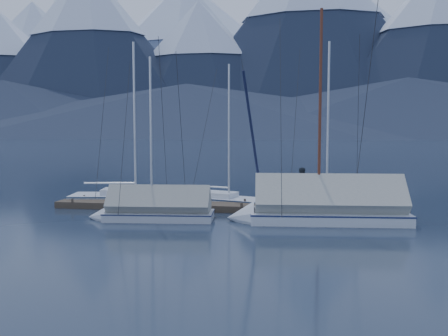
{
  "coord_description": "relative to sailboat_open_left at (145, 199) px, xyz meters",
  "views": [
    {
      "loc": [
        3.87,
        -21.85,
        4.16
      ],
      "look_at": [
        0.0,
        2.0,
        2.2
      ],
      "focal_mm": 38.0,
      "sensor_mm": 36.0,
      "label": 1
    }
  ],
  "objects": [
    {
      "name": "ground",
      "position": [
        4.9,
        -3.93,
        -0.17
      ],
      "size": [
        1000.0,
        1000.0,
        0.0
      ],
      "primitive_type": "plane",
      "color": "#151F2F",
      "rests_on": "ground"
    },
    {
      "name": "mountain_range",
      "position": [
        9.02,
        366.52,
        58.48
      ],
      "size": [
        877.0,
        584.0,
        150.5
      ],
      "color": "#475675",
      "rests_on": "ground"
    },
    {
      "name": "dock",
      "position": [
        4.9,
        -1.93,
        -0.07
      ],
      "size": [
        18.0,
        1.5,
        0.54
      ],
      "color": "#382D23",
      "rests_on": "ground"
    },
    {
      "name": "mooring_posts",
      "position": [
        4.4,
        -1.93,
        0.18
      ],
      "size": [
        15.12,
        1.52,
        0.35
      ],
      "color": "#382D23",
      "rests_on": "ground"
    },
    {
      "name": "sailboat_open_left",
      "position": [
        0.0,
        0.0,
        0.0
      ],
      "size": [
        7.76,
        3.52,
        9.94
      ],
      "color": "silver",
      "rests_on": "ground"
    },
    {
      "name": "sailboat_open_mid",
      "position": [
        5.3,
        -0.22,
        -0.03
      ],
      "size": [
        6.66,
        3.64,
        8.48
      ],
      "color": "silver",
      "rests_on": "ground"
    },
    {
      "name": "sailboat_open_right",
      "position": [
        10.75,
        0.94,
        -0.0
      ],
      "size": [
        7.64,
        3.27,
        9.85
      ],
      "color": "white",
      "rests_on": "ground"
    },
    {
      "name": "sailboat_covered_near",
      "position": [
        9.42,
        -4.21,
        0.35
      ],
      "size": [
        8.27,
        3.49,
        10.5
      ],
      "color": "silver",
      "rests_on": "ground"
    },
    {
      "name": "sailboat_covered_far",
      "position": [
        1.9,
        -4.97,
        0.23
      ],
      "size": [
        5.98,
        2.52,
        8.18
      ],
      "color": "silver",
      "rests_on": "ground"
    },
    {
      "name": "person",
      "position": [
        8.88,
        -1.59,
        1.12
      ],
      "size": [
        0.62,
        0.79,
        1.92
      ],
      "primitive_type": "imported",
      "rotation": [
        0.0,
        0.0,
        1.83
      ],
      "color": "black",
      "rests_on": "dock"
    }
  ]
}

